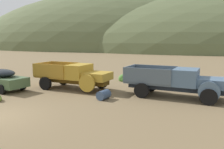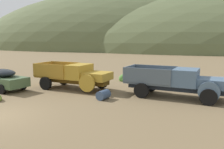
{
  "view_description": "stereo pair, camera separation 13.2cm",
  "coord_description": "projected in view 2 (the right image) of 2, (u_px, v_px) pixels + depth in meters",
  "views": [
    {
      "loc": [
        8.35,
        -8.92,
        3.72
      ],
      "look_at": [
        4.15,
        6.78,
        1.28
      ],
      "focal_mm": 37.71,
      "sensor_mm": 36.0,
      "label": 1
    },
    {
      "loc": [
        8.48,
        -8.88,
        3.72
      ],
      "look_at": [
        4.15,
        6.78,
        1.28
      ],
      "focal_mm": 37.71,
      "sensor_mm": 36.0,
      "label": 2
    }
  ],
  "objects": [
    {
      "name": "bush_lone_scrub",
      "position": [
        124.0,
        79.0,
        21.05
      ],
      "size": [
        0.92,
        0.76,
        0.78
      ],
      "color": "#4C8438",
      "rests_on": "ground"
    },
    {
      "name": "hill_distant",
      "position": [
        202.0,
        49.0,
        87.39
      ],
      "size": [
        117.09,
        74.58,
        39.15
      ],
      "primitive_type": "ellipsoid",
      "color": "#56603D",
      "rests_on": "ground"
    },
    {
      "name": "oil_drum_foreground",
      "position": [
        103.0,
        95.0,
        14.65
      ],
      "size": [
        0.8,
        1.0,
        0.58
      ],
      "color": "#384C6B",
      "rests_on": "ground"
    },
    {
      "name": "truck_mustard",
      "position": [
        78.0,
        76.0,
        17.52
      ],
      "size": [
        6.09,
        3.15,
        1.91
      ],
      "rotation": [
        0.0,
        0.0,
        -0.17
      ],
      "color": "#593D12",
      "rests_on": "ground"
    },
    {
      "name": "truck_chalk_blue",
      "position": [
        183.0,
        82.0,
        14.85
      ],
      "size": [
        6.78,
        3.31,
        1.91
      ],
      "rotation": [
        0.0,
        0.0,
        -0.18
      ],
      "color": "#262D39",
      "rests_on": "ground"
    },
    {
      "name": "hill_far_left",
      "position": [
        115.0,
        49.0,
        93.74
      ],
      "size": [
        119.34,
        59.85,
        43.09
      ],
      "primitive_type": "ellipsoid",
      "color": "#56603D",
      "rests_on": "ground"
    }
  ]
}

